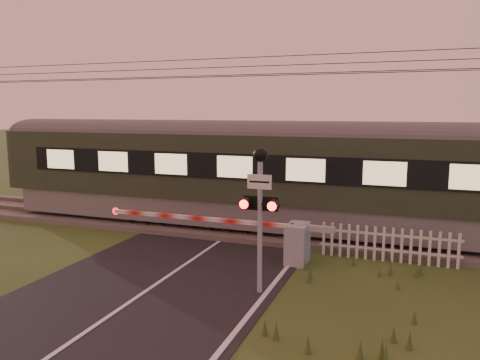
% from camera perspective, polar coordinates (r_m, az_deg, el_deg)
% --- Properties ---
extents(ground, '(160.00, 160.00, 0.00)m').
position_cam_1_polar(ground, '(11.56, -12.02, -13.61)').
color(ground, '#32451A').
rests_on(ground, ground).
extents(road, '(6.00, 140.00, 0.03)m').
position_cam_1_polar(road, '(11.36, -12.58, -13.97)').
color(road, black).
rests_on(road, ground).
extents(track_bed, '(140.00, 3.40, 0.39)m').
position_cam_1_polar(track_bed, '(17.10, -0.36, -5.87)').
color(track_bed, '#47423D').
rests_on(track_bed, ground).
extents(overhead_wires, '(120.00, 0.62, 0.62)m').
position_cam_1_polar(overhead_wires, '(16.63, -0.38, 13.38)').
color(overhead_wires, black).
rests_on(overhead_wires, ground).
extents(boom_gate, '(7.20, 0.88, 1.18)m').
position_cam_1_polar(boom_gate, '(13.50, 5.59, -7.30)').
color(boom_gate, gray).
rests_on(boom_gate, ground).
extents(crossing_signal, '(0.89, 0.36, 3.48)m').
position_cam_1_polar(crossing_signal, '(10.83, 2.46, -1.73)').
color(crossing_signal, gray).
rests_on(crossing_signal, ground).
extents(picket_fence, '(3.93, 0.08, 1.01)m').
position_cam_1_polar(picket_fence, '(14.15, 17.61, -7.50)').
color(picket_fence, silver).
rests_on(picket_fence, ground).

